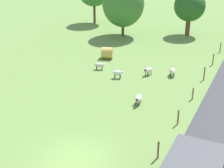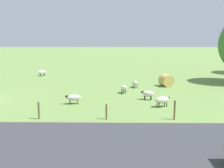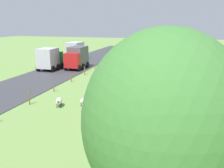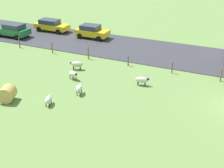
{
  "view_description": "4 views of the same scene",
  "coord_description": "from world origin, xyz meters",
  "views": [
    {
      "loc": [
        9.19,
        -14.13,
        12.41
      ],
      "look_at": [
        -1.65,
        8.4,
        1.25
      ],
      "focal_mm": 54.22,
      "sensor_mm": 36.0,
      "label": 1
    },
    {
      "loc": [
        20.59,
        11.62,
        5.57
      ],
      "look_at": [
        -4.45,
        11.25,
        0.59
      ],
      "focal_mm": 41.83,
      "sensor_mm": 36.0,
      "label": 2
    },
    {
      "loc": [
        -8.67,
        32.78,
        7.42
      ],
      "look_at": [
        -1.72,
        8.87,
        0.76
      ],
      "focal_mm": 37.03,
      "sensor_mm": 36.0,
      "label": 3
    },
    {
      "loc": [
        -23.86,
        -0.03,
        12.33
      ],
      "look_at": [
        -2.67,
        9.56,
        1.32
      ],
      "focal_mm": 53.21,
      "sensor_mm": 36.0,
      "label": 4
    }
  ],
  "objects": [
    {
      "name": "sheep_2",
      "position": [
        -0.65,
        14.29,
        0.51
      ],
      "size": [
        0.79,
        1.14,
        0.76
      ],
      "color": "beige",
      "rests_on": "ground_plane"
    },
    {
      "name": "tree_0",
      "position": [
        -8.34,
        25.63,
        4.3
      ],
      "size": [
        5.36,
        5.36,
        7.35
      ],
      "color": "brown",
      "rests_on": "ground_plane"
    },
    {
      "name": "fence_post_3",
      "position": [
        4.39,
        11.02,
        0.51
      ],
      "size": [
        0.12,
        0.12,
        1.01
      ],
      "primitive_type": "cylinder",
      "color": "brown",
      "rests_on": "ground_plane"
    },
    {
      "name": "sheep_0",
      "position": [
        0.72,
        8.29,
        0.51
      ],
      "size": [
        0.69,
        1.27,
        0.76
      ],
      "color": "beige",
      "rests_on": "ground_plane"
    },
    {
      "name": "fence_post_4",
      "position": [
        4.39,
        15.42,
        0.64
      ],
      "size": [
        0.12,
        0.12,
        1.29
      ],
      "primitive_type": "cylinder",
      "color": "brown",
      "rests_on": "ground_plane"
    },
    {
      "name": "fence_post_1",
      "position": [
        4.39,
        2.21,
        0.6
      ],
      "size": [
        0.12,
        0.12,
        1.2
      ],
      "primitive_type": "cylinder",
      "color": "brown",
      "rests_on": "ground_plane"
    },
    {
      "name": "hay_bale_0",
      "position": [
        -6.29,
        16.89,
        0.62
      ],
      "size": [
        1.52,
        1.56,
        1.24
      ],
      "primitive_type": "cylinder",
      "rotation": [
        1.57,
        0.0,
        1.9
      ],
      "color": "tan",
      "rests_on": "ground_plane"
    },
    {
      "name": "sheep_6",
      "position": [
        -2.96,
        12.36,
        0.54
      ],
      "size": [
        1.06,
        0.68,
        0.78
      ],
      "color": "silver",
      "rests_on": "ground_plane"
    },
    {
      "name": "truck_0",
      "position": [
        11.09,
        -9.51,
        1.96
      ],
      "size": [
        2.77,
        4.9,
        3.62
      ],
      "color": "white",
      "rests_on": "road_strip"
    },
    {
      "name": "sheep_5",
      "position": [
        1.47,
        15.14,
        0.54
      ],
      "size": [
        0.91,
        1.32,
        0.81
      ],
      "color": "beige",
      "rests_on": "ground_plane"
    },
    {
      "name": "sheep_4",
      "position": [
        -5.53,
        13.59,
        0.46
      ],
      "size": [
        1.15,
        0.76,
        0.69
      ],
      "color": "beige",
      "rests_on": "ground_plane"
    },
    {
      "name": "sheep_1",
      "position": [
        -12.62,
        2.07,
        0.48
      ],
      "size": [
        1.01,
        1.16,
        0.74
      ],
      "color": "beige",
      "rests_on": "ground_plane"
    },
    {
      "name": "truck_1",
      "position": [
        7.23,
        -1.47,
        1.93
      ],
      "size": [
        2.65,
        4.6,
        3.56
      ],
      "color": "#B21919",
      "rests_on": "road_strip"
    },
    {
      "name": "ground_plane",
      "position": [
        0.0,
        0.0,
        0.0
      ],
      "size": [
        160.0,
        160.0,
        0.0
      ],
      "primitive_type": "plane",
      "color": "#6B8E47"
    },
    {
      "name": "fence_post_2",
      "position": [
        4.39,
        6.62,
        0.57
      ],
      "size": [
        0.12,
        0.12,
        1.14
      ],
      "primitive_type": "cylinder",
      "color": "brown",
      "rests_on": "ground_plane"
    },
    {
      "name": "road_strip",
      "position": [
        9.2,
        0.0,
        0.03
      ],
      "size": [
        8.0,
        80.0,
        0.06
      ],
      "primitive_type": "cube",
      "color": "#38383D",
      "rests_on": "ground_plane"
    },
    {
      "name": "sheep_3",
      "position": [
        0.23,
        -2.61,
        0.53
      ],
      "size": [
        1.1,
        0.62,
        0.78
      ],
      "color": "white",
      "rests_on": "ground_plane"
    },
    {
      "name": "fence_post_0",
      "position": [
        4.39,
        -2.19,
        0.6
      ],
      "size": [
        0.12,
        0.12,
        1.19
      ],
      "primitive_type": "cylinder",
      "color": "brown",
      "rests_on": "ground_plane"
    },
    {
      "name": "truck_2",
      "position": [
        10.95,
        0.72,
        1.88
      ],
      "size": [
        2.85,
        4.05,
        3.49
      ],
      "color": "#197F33",
      "rests_on": "road_strip"
    }
  ]
}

